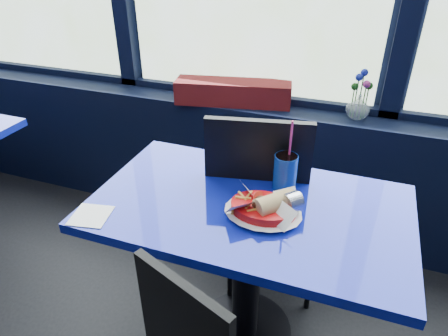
% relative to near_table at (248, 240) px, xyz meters
% --- Properties ---
extents(window_sill, '(5.00, 0.26, 0.80)m').
position_rel_near_table_xyz_m(window_sill, '(-0.30, 0.87, -0.17)').
color(window_sill, black).
rests_on(window_sill, ground).
extents(near_table, '(1.20, 0.70, 0.75)m').
position_rel_near_table_xyz_m(near_table, '(0.00, 0.00, 0.00)').
color(near_table, black).
rests_on(near_table, ground).
extents(chair_near_back, '(0.54, 0.54, 1.01)m').
position_rel_near_table_xyz_m(chair_near_back, '(0.00, 0.31, 0.02)').
color(chair_near_back, black).
rests_on(chair_near_back, ground).
extents(planter_box, '(0.67, 0.29, 0.13)m').
position_rel_near_table_xyz_m(planter_box, '(-0.35, 0.84, 0.30)').
color(planter_box, maroon).
rests_on(planter_box, window_sill).
extents(flower_vase, '(0.14, 0.15, 0.26)m').
position_rel_near_table_xyz_m(flower_vase, '(0.33, 0.86, 0.31)').
color(flower_vase, silver).
rests_on(flower_vase, window_sill).
extents(food_basket, '(0.31, 0.31, 0.09)m').
position_rel_near_table_xyz_m(food_basket, '(0.07, -0.05, 0.22)').
color(food_basket, red).
rests_on(food_basket, near_table).
extents(ketchup_bottle, '(0.06, 0.06, 0.22)m').
position_rel_near_table_xyz_m(ketchup_bottle, '(0.08, 0.24, 0.28)').
color(ketchup_bottle, red).
rests_on(ketchup_bottle, near_table).
extents(soda_cup, '(0.09, 0.09, 0.31)m').
position_rel_near_table_xyz_m(soda_cup, '(0.10, 0.15, 0.26)').
color(soda_cup, navy).
rests_on(soda_cup, near_table).
extents(napkin, '(0.16, 0.16, 0.00)m').
position_rel_near_table_xyz_m(napkin, '(-0.52, -0.27, 0.18)').
color(napkin, white).
rests_on(napkin, near_table).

